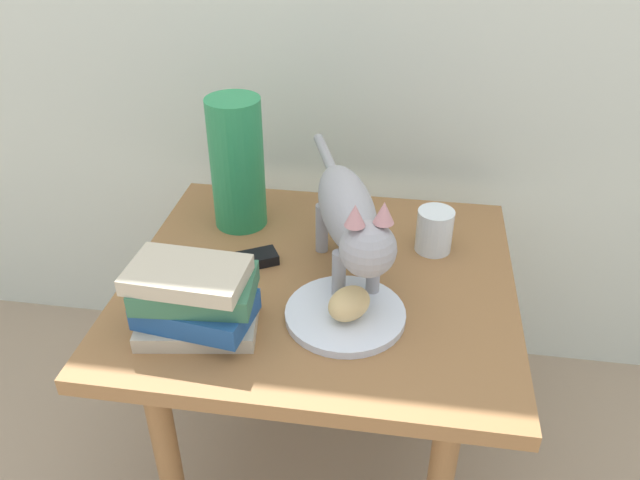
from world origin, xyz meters
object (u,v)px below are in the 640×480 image
cat (350,217)px  candle_jar (434,233)px  bread_roll (349,303)px  tv_remote (238,263)px  plate (345,314)px  green_vase (237,164)px  book_stack (195,299)px  side_table (320,306)px

cat → candle_jar: size_ratio=5.40×
bread_roll → tv_remote: 0.26m
plate → tv_remote: size_ratio=1.34×
green_vase → book_stack: bearing=-87.2°
plate → bread_roll: bearing=-55.7°
bread_roll → green_vase: bearing=132.1°
book_stack → candle_jar: book_stack is taller
green_vase → candle_jar: (0.39, -0.04, -0.10)m
bread_roll → candle_jar: 0.28m
cat → candle_jar: 0.22m
plate → candle_jar: size_ratio=2.37×
side_table → cat: size_ratio=1.53×
side_table → bread_roll: bread_roll is taller
side_table → cat: cat is taller
side_table → tv_remote: tv_remote is taller
green_vase → tv_remote: bearing=-77.8°
plate → bread_roll: 0.03m
side_table → book_stack: (-0.17, -0.18, 0.13)m
tv_remote → green_vase: bearing=73.1°
bread_roll → tv_remote: bread_roll is taller
green_vase → side_table: bearing=-41.1°
plate → cat: cat is taller
side_table → cat: (0.05, -0.00, 0.20)m
side_table → book_stack: bearing=-134.8°
tv_remote → cat: bearing=-31.6°
bread_roll → book_stack: (-0.24, -0.06, 0.02)m
plate → tv_remote: 0.24m
green_vase → candle_jar: bearing=-6.2°
bread_roll → cat: size_ratio=0.17×
side_table → green_vase: (-0.19, 0.17, 0.20)m
green_vase → tv_remote: green_vase is taller
bread_roll → plate: bearing=124.3°
book_stack → bread_roll: bearing=13.3°
side_table → plate: size_ratio=3.48×
candle_jar → tv_remote: 0.38m
green_vase → bread_roll: bearing=-47.9°
book_stack → green_vase: bearing=92.8°
cat → green_vase: bearing=145.4°
cat → book_stack: (-0.23, -0.17, -0.07)m
bread_roll → cat: cat is taller
plate → bread_roll: (0.01, -0.01, 0.03)m
tv_remote → plate: bearing=-57.3°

